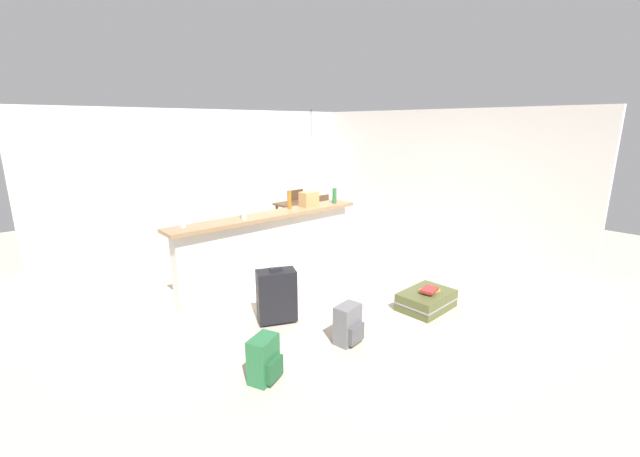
# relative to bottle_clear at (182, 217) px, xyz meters

# --- Properties ---
(ground_plane) EXTENTS (13.00, 13.00, 0.05)m
(ground_plane) POSITION_rel_bottle_clear_xyz_m (1.87, -0.44, -1.18)
(ground_plane) COLOR beige
(wall_back) EXTENTS (6.60, 0.10, 2.50)m
(wall_back) POSITION_rel_bottle_clear_xyz_m (1.87, 2.61, 0.10)
(wall_back) COLOR silver
(wall_back) RESTS_ON ground_plane
(wall_right) EXTENTS (0.10, 6.00, 2.50)m
(wall_right) POSITION_rel_bottle_clear_xyz_m (4.92, -0.14, 0.10)
(wall_right) COLOR silver
(wall_right) RESTS_ON ground_plane
(partition_half_wall) EXTENTS (2.80, 0.20, 0.98)m
(partition_half_wall) POSITION_rel_bottle_clear_xyz_m (1.22, -0.06, -0.66)
(partition_half_wall) COLOR silver
(partition_half_wall) RESTS_ON ground_plane
(bar_countertop) EXTENTS (2.96, 0.40, 0.05)m
(bar_countertop) POSITION_rel_bottle_clear_xyz_m (1.22, -0.06, -0.15)
(bar_countertop) COLOR #93704C
(bar_countertop) RESTS_ON partition_half_wall
(bottle_clear) EXTENTS (0.07, 0.07, 0.25)m
(bottle_clear) POSITION_rel_bottle_clear_xyz_m (0.00, 0.00, 0.00)
(bottle_clear) COLOR silver
(bottle_clear) RESTS_ON bar_countertop
(bottle_white) EXTENTS (0.06, 0.06, 0.29)m
(bottle_white) POSITION_rel_bottle_clear_xyz_m (0.77, -0.13, 0.02)
(bottle_white) COLOR silver
(bottle_white) RESTS_ON bar_countertop
(bottle_amber) EXTENTS (0.06, 0.06, 0.27)m
(bottle_amber) POSITION_rel_bottle_clear_xyz_m (1.64, 0.03, 0.01)
(bottle_amber) COLOR #9E661E
(bottle_amber) RESTS_ON bar_countertop
(bottle_green) EXTENTS (0.07, 0.07, 0.24)m
(bottle_green) POSITION_rel_bottle_clear_xyz_m (2.42, -0.12, -0.01)
(bottle_green) COLOR #2D6B38
(bottle_green) RESTS_ON bar_countertop
(grocery_bag) EXTENTS (0.26, 0.18, 0.22)m
(grocery_bag) POSITION_rel_bottle_clear_xyz_m (1.98, -0.02, -0.02)
(grocery_bag) COLOR tan
(grocery_bag) RESTS_ON bar_countertop
(dining_table) EXTENTS (1.10, 0.80, 0.74)m
(dining_table) POSITION_rel_bottle_clear_xyz_m (3.12, 1.38, -0.51)
(dining_table) COLOR #4C331E
(dining_table) RESTS_ON ground_plane
(dining_chair_near_partition) EXTENTS (0.41, 0.41, 0.93)m
(dining_chair_near_partition) POSITION_rel_bottle_clear_xyz_m (3.11, 0.88, -0.64)
(dining_chair_near_partition) COLOR #4C331E
(dining_chair_near_partition) RESTS_ON ground_plane
(dining_chair_far_side) EXTENTS (0.41, 0.41, 0.93)m
(dining_chair_far_side) POSITION_rel_bottle_clear_xyz_m (3.16, 1.91, -0.64)
(dining_chair_far_side) COLOR #4C331E
(dining_chair_far_side) RESTS_ON ground_plane
(pendant_lamp) EXTENTS (0.34, 0.34, 0.68)m
(pendant_lamp) POSITION_rel_bottle_clear_xyz_m (3.18, 1.32, 0.79)
(pendant_lamp) COLOR black
(suitcase_flat_olive) EXTENTS (0.84, 0.51, 0.22)m
(suitcase_flat_olive) POSITION_rel_bottle_clear_xyz_m (2.17, -2.05, -1.04)
(suitcase_flat_olive) COLOR #51562D
(suitcase_flat_olive) RESTS_ON ground_plane
(backpack_grey) EXTENTS (0.30, 0.28, 0.42)m
(backpack_grey) POSITION_rel_bottle_clear_xyz_m (0.85, -1.97, -0.95)
(backpack_grey) COLOR slate
(backpack_grey) RESTS_ON ground_plane
(suitcase_upright_black) EXTENTS (0.50, 0.40, 0.67)m
(suitcase_upright_black) POSITION_rel_bottle_clear_xyz_m (0.57, -1.10, -0.82)
(suitcase_upright_black) COLOR black
(suitcase_upright_black) RESTS_ON ground_plane
(backpack_green) EXTENTS (0.33, 0.31, 0.42)m
(backpack_green) POSITION_rel_bottle_clear_xyz_m (-0.17, -1.93, -0.95)
(backpack_green) COLOR #286B3D
(backpack_green) RESTS_ON ground_plane
(book_stack) EXTENTS (0.29, 0.22, 0.06)m
(book_stack) POSITION_rel_bottle_clear_xyz_m (2.17, -2.08, -0.90)
(book_stack) COLOR gold
(book_stack) RESTS_ON suitcase_flat_olive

